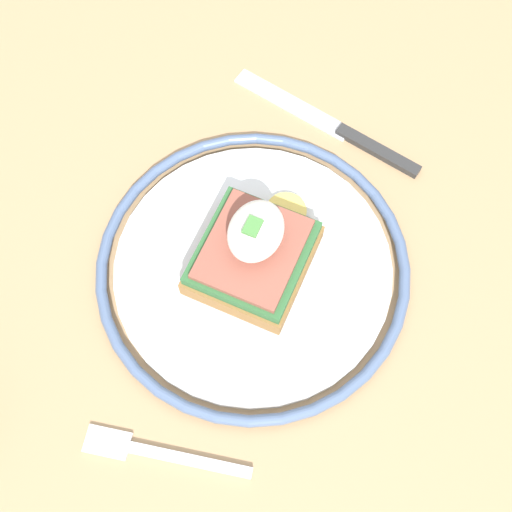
{
  "coord_description": "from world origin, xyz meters",
  "views": [
    {
      "loc": [
        -0.2,
        -0.09,
        1.28
      ],
      "look_at": [
        0.0,
        -0.0,
        0.78
      ],
      "focal_mm": 45.0,
      "sensor_mm": 36.0,
      "label": 1
    }
  ],
  "objects_px": {
    "fork": "(158,453)",
    "knife": "(340,130)",
    "plate": "(256,268)",
    "sandwich": "(255,250)"
  },
  "relations": [
    {
      "from": "plate",
      "to": "sandwich",
      "type": "xyz_separation_m",
      "value": [
        0.0,
        0.0,
        0.03
      ]
    },
    {
      "from": "knife",
      "to": "fork",
      "type": "bearing_deg",
      "value": 175.99
    },
    {
      "from": "sandwich",
      "to": "fork",
      "type": "height_order",
      "value": "sandwich"
    },
    {
      "from": "plate",
      "to": "fork",
      "type": "height_order",
      "value": "plate"
    },
    {
      "from": "plate",
      "to": "sandwich",
      "type": "bearing_deg",
      "value": 34.5
    },
    {
      "from": "sandwich",
      "to": "fork",
      "type": "distance_m",
      "value": 0.18
    },
    {
      "from": "sandwich",
      "to": "plate",
      "type": "bearing_deg",
      "value": -145.5
    },
    {
      "from": "plate",
      "to": "fork",
      "type": "relative_size",
      "value": 2.03
    },
    {
      "from": "fork",
      "to": "knife",
      "type": "bearing_deg",
      "value": -4.01
    },
    {
      "from": "plate",
      "to": "knife",
      "type": "distance_m",
      "value": 0.17
    }
  ]
}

